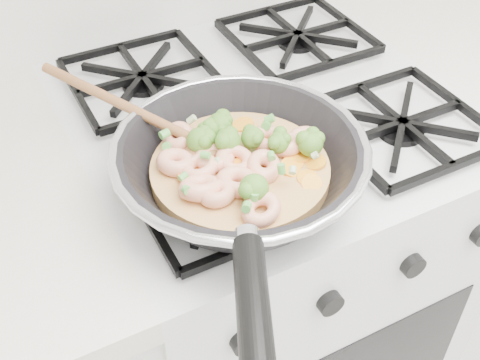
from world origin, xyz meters
name	(u,v)px	position (x,y,z in m)	size (l,w,h in m)	color
stove	(260,282)	(0.00, 1.70, 0.46)	(0.60, 0.60, 0.92)	silver
skillet	(239,164)	(-0.13, 1.54, 0.96)	(0.35, 0.56, 0.09)	black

